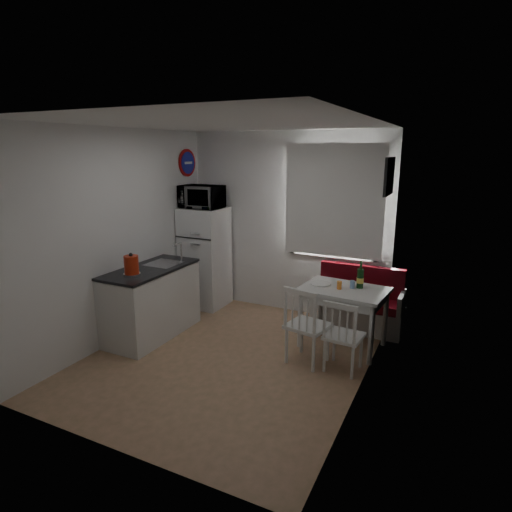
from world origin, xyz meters
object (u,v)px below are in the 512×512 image
at_px(microwave, 201,197).
at_px(kettle, 131,265).
at_px(dining_table, 344,295).
at_px(kitchen_counter, 152,301).
at_px(fridge, 205,257).
at_px(bench, 358,309).
at_px(wine_bottle, 360,275).
at_px(chair_left, 305,318).
at_px(chair_right, 342,329).

distance_m(microwave, kettle, 1.70).
relative_size(dining_table, kettle, 3.92).
height_order(kitchen_counter, microwave, microwave).
bearing_deg(fridge, kettle, -88.94).
xyz_separation_m(bench, wine_bottle, (0.12, -0.52, 0.62)).
bearing_deg(fridge, microwave, -90.00).
xyz_separation_m(kitchen_counter, microwave, (0.02, 1.19, 1.22)).
height_order(bench, kettle, kettle).
bearing_deg(microwave, chair_left, -29.06).
xyz_separation_m(kitchen_counter, fridge, (0.02, 1.24, 0.30)).
relative_size(chair_left, chair_right, 1.13).
bearing_deg(dining_table, bench, 91.59).
bearing_deg(kettle, bench, 37.17).
distance_m(chair_right, kettle, 2.50).
relative_size(kitchen_counter, microwave, 2.21).
height_order(kitchen_counter, bench, kitchen_counter).
relative_size(fridge, kettle, 5.65).
height_order(dining_table, chair_right, chair_right).
distance_m(chair_left, kettle, 2.10).
relative_size(bench, wine_bottle, 3.58).
height_order(bench, fridge, fridge).
xyz_separation_m(bench, chair_right, (0.12, -1.27, 0.23)).
distance_m(bench, dining_table, 0.72).
bearing_deg(chair_left, chair_right, 12.40).
xyz_separation_m(dining_table, microwave, (-2.27, 0.46, 1.02)).
height_order(microwave, wine_bottle, microwave).
xyz_separation_m(chair_right, kettle, (-2.40, -0.46, 0.53)).
xyz_separation_m(bench, dining_table, (-0.04, -0.62, 0.38)).
bearing_deg(kitchen_counter, dining_table, 17.77).
distance_m(chair_left, fridge, 2.35).
bearing_deg(kettle, fridge, 91.06).
height_order(dining_table, wine_bottle, wine_bottle).
xyz_separation_m(fridge, wine_bottle, (2.43, -0.41, 0.15)).
bearing_deg(chair_right, wine_bottle, 94.78).
bearing_deg(chair_right, chair_left, -173.94).
height_order(dining_table, kettle, kettle).
relative_size(microwave, wine_bottle, 1.82).
bearing_deg(chair_left, bench, 88.23).
height_order(bench, wine_bottle, wine_bottle).
height_order(fridge, wine_bottle, fridge).
distance_m(kitchen_counter, kettle, 0.69).
bearing_deg(bench, dining_table, -93.98).
distance_m(bench, wine_bottle, 0.82).
relative_size(kitchen_counter, kettle, 4.95).
bearing_deg(chair_right, fridge, 159.18).
bearing_deg(microwave, wine_bottle, -8.43).
height_order(bench, chair_left, chair_left).
bearing_deg(kitchen_counter, chair_right, 1.87).
bearing_deg(chair_left, kettle, -156.11).
distance_m(chair_right, wine_bottle, 0.85).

